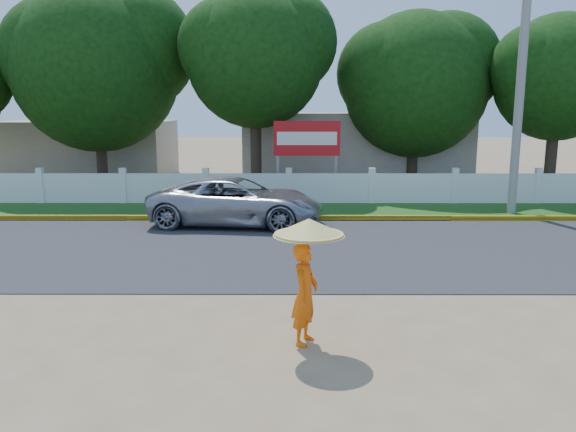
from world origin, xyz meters
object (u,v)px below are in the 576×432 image
object	(u,v)px
vehicle	(237,201)
billboard	(307,143)
utility_pole	(520,92)
monk_with_parasol	(307,263)

from	to	relation	value
vehicle	billboard	xyz separation A→B (m)	(2.21, 4.89, 1.43)
billboard	utility_pole	bearing A→B (deg)	-24.13
monk_with_parasol	utility_pole	bearing A→B (deg)	55.98
utility_pole	billboard	distance (m)	7.52
utility_pole	vehicle	distance (m)	9.63
utility_pole	vehicle	size ratio (longest dim) A/B	1.54
vehicle	billboard	size ratio (longest dim) A/B	1.72
vehicle	billboard	world-z (taller)	billboard
vehicle	billboard	distance (m)	5.56
utility_pole	billboard	bearing A→B (deg)	155.87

